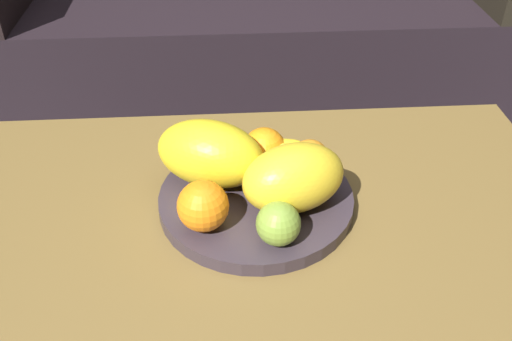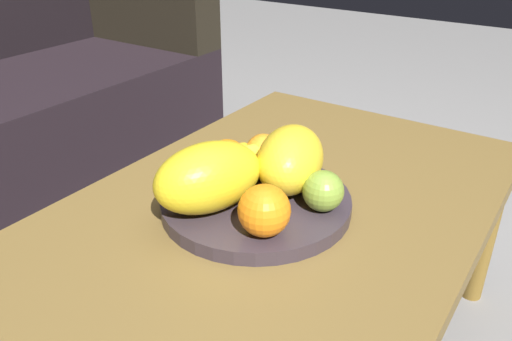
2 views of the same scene
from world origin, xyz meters
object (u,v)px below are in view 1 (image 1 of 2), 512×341
at_px(fruit_bowl, 256,200).
at_px(apple_front, 278,224).
at_px(banana_bunch, 267,158).
at_px(melon_smaller_beside, 293,178).
at_px(couch, 251,13).
at_px(orange_right, 310,159).
at_px(orange_back, 203,206).
at_px(coffee_table, 239,233).
at_px(melon_large_front, 210,154).
at_px(orange_front, 264,149).

height_order(fruit_bowl, apple_front, apple_front).
distance_m(fruit_bowl, banana_bunch, 0.08).
distance_m(fruit_bowl, melon_smaller_beside, 0.10).
distance_m(couch, banana_bunch, 1.12).
height_order(orange_right, orange_back, orange_back).
relative_size(coffee_table, apple_front, 17.04).
xyz_separation_m(coffee_table, melon_large_front, (-0.04, 0.07, 0.12)).
height_order(melon_smaller_beside, apple_front, melon_smaller_beside).
bearing_deg(apple_front, couch, 88.51).
relative_size(coffee_table, banana_bunch, 6.89).
height_order(melon_smaller_beside, banana_bunch, melon_smaller_beside).
bearing_deg(banana_bunch, orange_front, 113.23).
distance_m(fruit_bowl, orange_front, 0.09).
bearing_deg(fruit_bowl, apple_front, -77.26).
bearing_deg(orange_front, orange_right, -19.13).
bearing_deg(orange_right, orange_back, -146.33).
bearing_deg(coffee_table, orange_right, 29.48).
relative_size(fruit_bowl, orange_front, 4.22).
distance_m(melon_large_front, orange_front, 0.10).
bearing_deg(apple_front, coffee_table, 121.75).
relative_size(orange_right, banana_bunch, 0.40).
bearing_deg(banana_bunch, melon_smaller_beside, -71.06).
distance_m(melon_smaller_beside, orange_right, 0.09).
bearing_deg(melon_smaller_beside, orange_front, 109.35).
height_order(coffee_table, apple_front, apple_front).
xyz_separation_m(orange_right, banana_bunch, (-0.07, 0.02, -0.01)).
relative_size(couch, fruit_bowl, 5.11).
height_order(orange_back, apple_front, orange_back).
xyz_separation_m(melon_large_front, banana_bunch, (0.10, 0.02, -0.03)).
relative_size(orange_front, orange_back, 0.96).
bearing_deg(orange_front, melon_large_front, -160.69).
relative_size(couch, melon_smaller_beside, 9.92).
xyz_separation_m(orange_front, orange_back, (-0.11, -0.15, 0.00)).
xyz_separation_m(coffee_table, melon_smaller_beside, (0.09, -0.01, 0.12)).
bearing_deg(orange_right, orange_front, 160.87).
bearing_deg(melon_smaller_beside, melon_large_front, 150.32).
distance_m(coffee_table, orange_back, 0.13).
bearing_deg(couch, orange_front, -92.09).
relative_size(couch, orange_right, 24.77).
bearing_deg(melon_smaller_beside, coffee_table, 173.79).
bearing_deg(melon_large_front, orange_right, 2.09).
bearing_deg(coffee_table, banana_bunch, 58.41).
bearing_deg(melon_smaller_beside, banana_bunch, 108.94).
distance_m(coffee_table, orange_front, 0.15).
bearing_deg(coffee_table, orange_front, 63.07).
bearing_deg(banana_bunch, apple_front, -89.37).
bearing_deg(orange_right, melon_smaller_beside, -115.60).
xyz_separation_m(couch, orange_back, (-0.15, -1.25, 0.18)).
height_order(fruit_bowl, orange_back, orange_back).
bearing_deg(orange_back, apple_front, -20.06).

